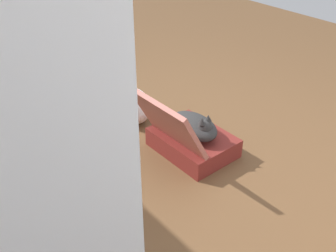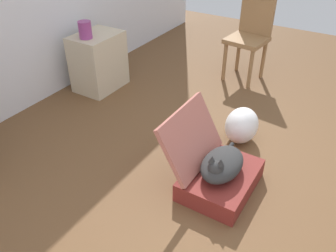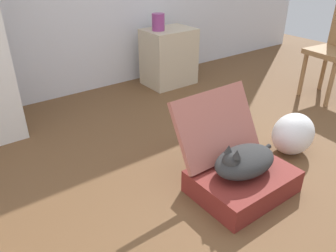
# 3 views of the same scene
# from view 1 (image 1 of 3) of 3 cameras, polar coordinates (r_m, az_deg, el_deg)

# --- Properties ---
(ground_plane) EXTENTS (7.68, 7.68, 0.00)m
(ground_plane) POSITION_cam_1_polar(r_m,az_deg,el_deg) (3.34, 0.64, -1.86)
(ground_plane) COLOR brown
(ground_plane) RESTS_ON ground
(suitcase_base) EXTENTS (0.62, 0.47, 0.16)m
(suitcase_base) POSITION_cam_1_polar(r_m,az_deg,el_deg) (3.17, 3.57, -2.36)
(suitcase_base) COLOR maroon
(suitcase_base) RESTS_ON ground
(suitcase_lid) EXTENTS (0.62, 0.26, 0.43)m
(suitcase_lid) POSITION_cam_1_polar(r_m,az_deg,el_deg) (2.86, -0.09, 0.54)
(suitcase_lid) COLOR #B26356
(suitcase_lid) RESTS_ON suitcase_base
(cat) EXTENTS (0.52, 0.28, 0.22)m
(cat) POSITION_cam_1_polar(r_m,az_deg,el_deg) (3.08, 3.78, 0.01)
(cat) COLOR #2D2D2D
(cat) RESTS_ON suitcase_base
(plastic_bag_white) EXTENTS (0.35, 0.29, 0.32)m
(plastic_bag_white) POSITION_cam_1_polar(r_m,az_deg,el_deg) (3.51, -4.97, 2.89)
(plastic_bag_white) COLOR white
(plastic_bag_white) RESTS_ON ground
(chair) EXTENTS (0.46, 0.46, 0.94)m
(chair) POSITION_cam_1_polar(r_m,az_deg,el_deg) (4.24, -20.64, 11.64)
(chair) COLOR olive
(chair) RESTS_ON ground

